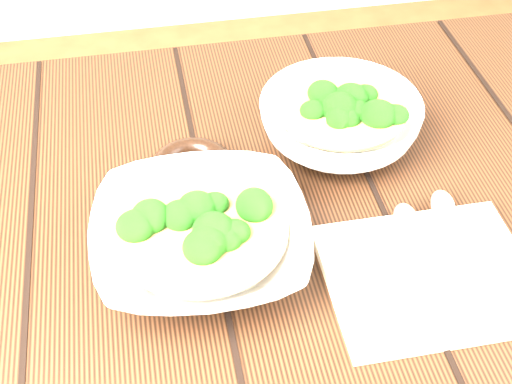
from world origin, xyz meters
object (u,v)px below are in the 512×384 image
(soup_bowl_back, at_px, (340,121))
(napkin, at_px, (429,276))
(soup_bowl_front, at_px, (201,239))
(trivet, at_px, (192,168))
(table, at_px, (233,303))

(soup_bowl_back, xyz_separation_m, napkin, (0.03, -0.24, -0.03))
(soup_bowl_front, height_order, trivet, soup_bowl_front)
(soup_bowl_front, relative_size, soup_bowl_back, 0.95)
(soup_bowl_front, distance_m, trivet, 0.14)
(soup_bowl_front, xyz_separation_m, trivet, (0.01, 0.13, -0.02))
(table, bearing_deg, soup_bowl_back, 40.26)
(table, height_order, napkin, napkin)
(trivet, distance_m, napkin, 0.30)
(table, xyz_separation_m, trivet, (-0.03, 0.11, 0.13))
(soup_bowl_front, relative_size, trivet, 2.37)
(table, bearing_deg, soup_bowl_front, -143.54)
(table, xyz_separation_m, soup_bowl_back, (0.16, 0.14, 0.15))
(soup_bowl_back, distance_m, napkin, 0.24)
(soup_bowl_front, height_order, napkin, soup_bowl_front)
(trivet, bearing_deg, soup_bowl_front, -92.52)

